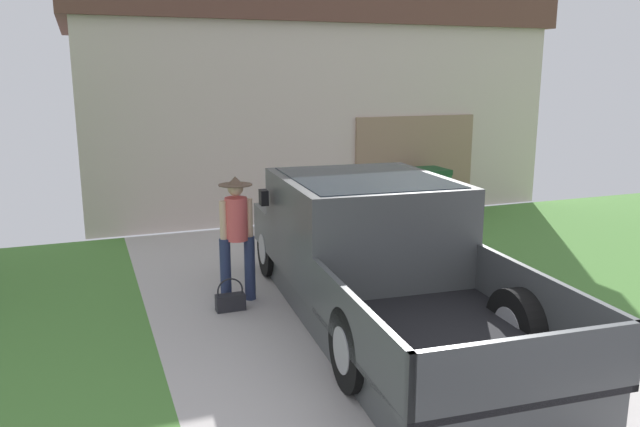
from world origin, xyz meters
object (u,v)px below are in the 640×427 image
object	(u,v)px
pickup_truck	(370,252)
house_with_garage	(290,96)
handbag	(230,301)
wheeled_trash_bin	(430,191)
person_with_hat	(237,231)

from	to	relation	value
pickup_truck	house_with_garage	distance (m)	8.28
handbag	house_with_garage	size ratio (longest dim) A/B	0.04
pickup_truck	house_with_garage	bearing A→B (deg)	82.75
house_with_garage	wheeled_trash_bin	size ratio (longest dim) A/B	9.89
person_with_hat	house_with_garage	distance (m)	7.85
pickup_truck	person_with_hat	xyz separation A→B (m)	(-1.45, 0.87, 0.18)
person_with_hat	handbag	xyz separation A→B (m)	(-0.17, -0.29, -0.80)
handbag	house_with_garage	bearing A→B (deg)	66.53
house_with_garage	wheeled_trash_bin	distance (m)	4.53
pickup_truck	handbag	distance (m)	1.83
pickup_truck	handbag	xyz separation A→B (m)	(-1.63, 0.57, -0.62)
pickup_truck	house_with_garage	xyz separation A→B (m)	(1.58, 7.97, 1.61)
pickup_truck	wheeled_trash_bin	bearing A→B (deg)	55.67
person_with_hat	pickup_truck	bearing A→B (deg)	-32.78
pickup_truck	person_with_hat	size ratio (longest dim) A/B	3.50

